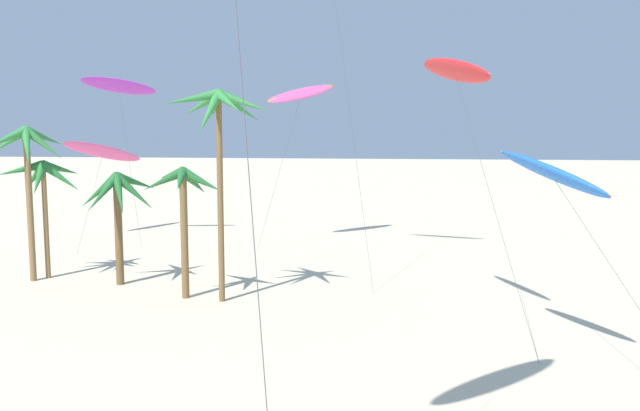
{
  "coord_description": "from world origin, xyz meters",
  "views": [
    {
      "loc": [
        2.41,
        2.87,
        9.94
      ],
      "look_at": [
        0.86,
        21.1,
        7.51
      ],
      "focal_mm": 40.87,
      "sensor_mm": 36.0,
      "label": 1
    }
  ],
  "objects_px": {
    "palm_tree_0": "(27,155)",
    "flying_kite_2": "(552,173)",
    "palm_tree_2": "(118,198)",
    "flying_kite_7": "(103,152)",
    "palm_tree_1": "(43,181)",
    "palm_tree_4": "(183,192)",
    "flying_kite_1": "(118,86)",
    "flying_kite_3": "(301,94)",
    "flying_kite_6": "(455,70)",
    "palm_tree_3": "(219,119)"
  },
  "relations": [
    {
      "from": "flying_kite_2",
      "to": "flying_kite_6",
      "type": "xyz_separation_m",
      "value": [
        -3.45,
        4.22,
        4.2
      ]
    },
    {
      "from": "palm_tree_3",
      "to": "flying_kite_2",
      "type": "distance_m",
      "value": 16.71
    },
    {
      "from": "palm_tree_3",
      "to": "flying_kite_1",
      "type": "distance_m",
      "value": 20.56
    },
    {
      "from": "palm_tree_4",
      "to": "flying_kite_6",
      "type": "bearing_deg",
      "value": -14.92
    },
    {
      "from": "palm_tree_0",
      "to": "palm_tree_1",
      "type": "xyz_separation_m",
      "value": [
        0.57,
        0.72,
        -1.55
      ]
    },
    {
      "from": "flying_kite_2",
      "to": "flying_kite_6",
      "type": "height_order",
      "value": "flying_kite_6"
    },
    {
      "from": "palm_tree_4",
      "to": "flying_kite_2",
      "type": "bearing_deg",
      "value": -24.74
    },
    {
      "from": "flying_kite_2",
      "to": "flying_kite_3",
      "type": "relative_size",
      "value": 0.81
    },
    {
      "from": "flying_kite_6",
      "to": "flying_kite_7",
      "type": "xyz_separation_m",
      "value": [
        -25.12,
        22.46,
        -5.05
      ]
    },
    {
      "from": "palm_tree_1",
      "to": "flying_kite_7",
      "type": "height_order",
      "value": "flying_kite_7"
    },
    {
      "from": "palm_tree_1",
      "to": "flying_kite_7",
      "type": "relative_size",
      "value": 0.63
    },
    {
      "from": "flying_kite_6",
      "to": "flying_kite_1",
      "type": "bearing_deg",
      "value": 138.66
    },
    {
      "from": "palm_tree_4",
      "to": "flying_kite_6",
      "type": "xyz_separation_m",
      "value": [
        13.51,
        -3.6,
        6.02
      ]
    },
    {
      "from": "palm_tree_1",
      "to": "flying_kite_1",
      "type": "height_order",
      "value": "flying_kite_1"
    },
    {
      "from": "flying_kite_7",
      "to": "palm_tree_2",
      "type": "bearing_deg",
      "value": -66.2
    },
    {
      "from": "palm_tree_2",
      "to": "flying_kite_2",
      "type": "height_order",
      "value": "flying_kite_2"
    },
    {
      "from": "flying_kite_1",
      "to": "flying_kite_3",
      "type": "bearing_deg",
      "value": -0.16
    },
    {
      "from": "flying_kite_1",
      "to": "flying_kite_2",
      "type": "relative_size",
      "value": 1.3
    },
    {
      "from": "palm_tree_3",
      "to": "flying_kite_3",
      "type": "relative_size",
      "value": 0.9
    },
    {
      "from": "flying_kite_1",
      "to": "flying_kite_2",
      "type": "bearing_deg",
      "value": -42.76
    },
    {
      "from": "palm_tree_3",
      "to": "palm_tree_4",
      "type": "height_order",
      "value": "palm_tree_3"
    },
    {
      "from": "palm_tree_0",
      "to": "flying_kite_7",
      "type": "height_order",
      "value": "palm_tree_0"
    },
    {
      "from": "palm_tree_3",
      "to": "flying_kite_7",
      "type": "bearing_deg",
      "value": 125.28
    },
    {
      "from": "palm_tree_4",
      "to": "flying_kite_7",
      "type": "bearing_deg",
      "value": 121.6
    },
    {
      "from": "palm_tree_1",
      "to": "flying_kite_2",
      "type": "bearing_deg",
      "value": -23.94
    },
    {
      "from": "flying_kite_7",
      "to": "flying_kite_2",
      "type": "bearing_deg",
      "value": -43.04
    },
    {
      "from": "palm_tree_2",
      "to": "palm_tree_0",
      "type": "bearing_deg",
      "value": 175.36
    },
    {
      "from": "palm_tree_0",
      "to": "flying_kite_2",
      "type": "distance_m",
      "value": 29.05
    },
    {
      "from": "palm_tree_3",
      "to": "flying_kite_6",
      "type": "bearing_deg",
      "value": -15.25
    },
    {
      "from": "palm_tree_0",
      "to": "palm_tree_1",
      "type": "height_order",
      "value": "palm_tree_0"
    },
    {
      "from": "flying_kite_3",
      "to": "flying_kite_7",
      "type": "height_order",
      "value": "flying_kite_3"
    },
    {
      "from": "palm_tree_0",
      "to": "flying_kite_3",
      "type": "height_order",
      "value": "flying_kite_3"
    },
    {
      "from": "palm_tree_1",
      "to": "palm_tree_3",
      "type": "xyz_separation_m",
      "value": [
        11.45,
        -4.36,
        3.66
      ]
    },
    {
      "from": "palm_tree_0",
      "to": "palm_tree_2",
      "type": "height_order",
      "value": "palm_tree_0"
    },
    {
      "from": "flying_kite_3",
      "to": "flying_kite_7",
      "type": "relative_size",
      "value": 1.09
    },
    {
      "from": "flying_kite_6",
      "to": "flying_kite_3",
      "type": "bearing_deg",
      "value": 114.48
    },
    {
      "from": "palm_tree_1",
      "to": "palm_tree_4",
      "type": "bearing_deg",
      "value": -22.46
    },
    {
      "from": "flying_kite_1",
      "to": "flying_kite_3",
      "type": "distance_m",
      "value": 13.71
    },
    {
      "from": "palm_tree_2",
      "to": "flying_kite_7",
      "type": "bearing_deg",
      "value": 113.8
    },
    {
      "from": "palm_tree_1",
      "to": "flying_kite_1",
      "type": "bearing_deg",
      "value": 89.76
    },
    {
      "from": "palm_tree_0",
      "to": "palm_tree_3",
      "type": "height_order",
      "value": "palm_tree_3"
    },
    {
      "from": "flying_kite_6",
      "to": "flying_kite_7",
      "type": "height_order",
      "value": "flying_kite_6"
    },
    {
      "from": "palm_tree_4",
      "to": "palm_tree_2",
      "type": "bearing_deg",
      "value": 148.84
    },
    {
      "from": "flying_kite_1",
      "to": "palm_tree_4",
      "type": "bearing_deg",
      "value": -60.53
    },
    {
      "from": "palm_tree_0",
      "to": "flying_kite_6",
      "type": "distance_m",
      "value": 24.78
    },
    {
      "from": "palm_tree_0",
      "to": "flying_kite_2",
      "type": "bearing_deg",
      "value": -22.19
    },
    {
      "from": "palm_tree_4",
      "to": "flying_kite_1",
      "type": "height_order",
      "value": "flying_kite_1"
    },
    {
      "from": "flying_kite_1",
      "to": "flying_kite_3",
      "type": "height_order",
      "value": "flying_kite_1"
    },
    {
      "from": "palm_tree_2",
      "to": "flying_kite_1",
      "type": "distance_m",
      "value": 16.05
    },
    {
      "from": "palm_tree_4",
      "to": "flying_kite_1",
      "type": "relative_size",
      "value": 0.55
    }
  ]
}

